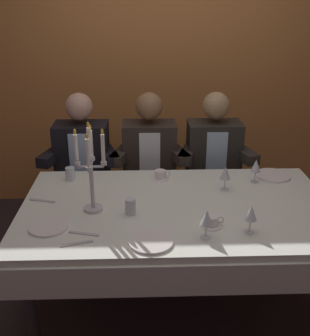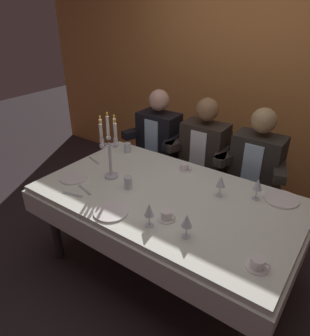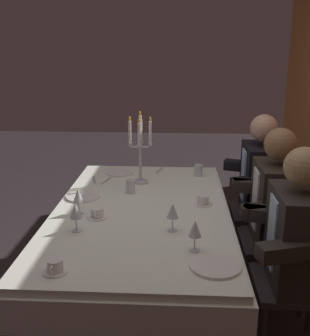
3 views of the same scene
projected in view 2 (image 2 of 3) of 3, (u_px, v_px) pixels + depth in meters
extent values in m
plane|color=#30272A|center=(165.00, 268.00, 2.65)|extent=(12.00, 12.00, 0.00)
cube|color=#D98744|center=(257.00, 73.00, 3.22)|extent=(6.00, 0.12, 2.70)
cube|color=white|center=(167.00, 196.00, 2.32)|extent=(1.90, 1.10, 0.04)
cube|color=white|center=(166.00, 208.00, 2.37)|extent=(1.94, 1.14, 0.18)
cylinder|color=#2F2A2C|center=(55.00, 225.00, 2.61)|extent=(0.07, 0.07, 0.70)
cylinder|color=#2F2A2C|center=(246.00, 333.00, 1.75)|extent=(0.07, 0.07, 0.70)
cylinder|color=#2F2A2C|center=(122.00, 182.00, 3.23)|extent=(0.07, 0.07, 0.70)
cylinder|color=#2F2A2C|center=(288.00, 247.00, 2.37)|extent=(0.07, 0.07, 0.70)
cylinder|color=silver|center=(111.00, 176.00, 2.53)|extent=(0.11, 0.11, 0.02)
cylinder|color=silver|center=(110.00, 159.00, 2.46)|extent=(0.02, 0.02, 0.28)
cylinder|color=silver|center=(109.00, 138.00, 2.37)|extent=(0.04, 0.04, 0.02)
cylinder|color=white|center=(108.00, 127.00, 2.33)|extent=(0.02, 0.02, 0.16)
ellipsoid|color=yellow|center=(107.00, 114.00, 2.29)|extent=(0.02, 0.02, 0.03)
cylinder|color=silver|center=(113.00, 146.00, 2.38)|extent=(0.07, 0.01, 0.01)
cylinder|color=silver|center=(116.00, 145.00, 2.35)|extent=(0.04, 0.04, 0.02)
cylinder|color=white|center=(116.00, 134.00, 2.31)|extent=(0.02, 0.02, 0.16)
ellipsoid|color=yellow|center=(115.00, 121.00, 2.27)|extent=(0.02, 0.02, 0.03)
cylinder|color=silver|center=(112.00, 144.00, 2.43)|extent=(0.01, 0.07, 0.01)
cylinder|color=silver|center=(116.00, 140.00, 2.45)|extent=(0.04, 0.04, 0.02)
cylinder|color=white|center=(115.00, 129.00, 2.40)|extent=(0.02, 0.02, 0.16)
ellipsoid|color=yellow|center=(114.00, 117.00, 2.36)|extent=(0.02, 0.02, 0.03)
cylinder|color=silver|center=(106.00, 144.00, 2.42)|extent=(0.07, 0.01, 0.01)
cylinder|color=silver|center=(102.00, 141.00, 2.43)|extent=(0.04, 0.04, 0.02)
cylinder|color=white|center=(101.00, 130.00, 2.39)|extent=(0.02, 0.02, 0.16)
ellipsoid|color=yellow|center=(100.00, 117.00, 2.34)|extent=(0.02, 0.02, 0.03)
cylinder|color=silver|center=(106.00, 147.00, 2.37)|extent=(0.01, 0.08, 0.01)
cylinder|color=silver|center=(102.00, 146.00, 2.34)|extent=(0.04, 0.04, 0.02)
cylinder|color=white|center=(101.00, 135.00, 2.30)|extent=(0.02, 0.02, 0.16)
ellipsoid|color=yellow|center=(100.00, 122.00, 2.25)|extent=(0.02, 0.02, 0.03)
cylinder|color=white|center=(281.00, 199.00, 2.23)|extent=(0.25, 0.25, 0.01)
cylinder|color=white|center=(111.00, 212.00, 2.09)|extent=(0.23, 0.23, 0.01)
cylinder|color=white|center=(74.00, 178.00, 2.51)|extent=(0.22, 0.22, 0.01)
cylinder|color=silver|center=(219.00, 195.00, 2.28)|extent=(0.06, 0.06, 0.00)
cylinder|color=silver|center=(220.00, 191.00, 2.27)|extent=(0.01, 0.01, 0.07)
cone|color=silver|center=(221.00, 181.00, 2.23)|extent=(0.07, 0.07, 0.08)
cylinder|color=#E0D172|center=(221.00, 184.00, 2.24)|extent=(0.04, 0.04, 0.03)
cylinder|color=silver|center=(186.00, 236.00, 1.88)|extent=(0.06, 0.06, 0.00)
cylinder|color=silver|center=(186.00, 231.00, 1.86)|extent=(0.01, 0.01, 0.07)
cone|color=silver|center=(187.00, 220.00, 1.83)|extent=(0.07, 0.07, 0.08)
cylinder|color=maroon|center=(187.00, 224.00, 1.84)|extent=(0.04, 0.04, 0.03)
cylinder|color=silver|center=(255.00, 198.00, 2.25)|extent=(0.06, 0.06, 0.00)
cylinder|color=silver|center=(256.00, 194.00, 2.23)|extent=(0.01, 0.01, 0.07)
cone|color=silver|center=(258.00, 184.00, 2.19)|extent=(0.07, 0.07, 0.08)
cylinder|color=#E0D172|center=(257.00, 187.00, 2.20)|extent=(0.04, 0.04, 0.03)
cylinder|color=silver|center=(149.00, 225.00, 1.98)|extent=(0.06, 0.06, 0.00)
cylinder|color=silver|center=(149.00, 220.00, 1.96)|extent=(0.01, 0.01, 0.07)
cone|color=silver|center=(149.00, 210.00, 1.92)|extent=(0.07, 0.07, 0.08)
cylinder|color=#E0D172|center=(149.00, 213.00, 1.93)|extent=(0.04, 0.04, 0.03)
cylinder|color=silver|center=(128.00, 182.00, 2.36)|extent=(0.06, 0.06, 0.10)
cylinder|color=silver|center=(127.00, 148.00, 2.93)|extent=(0.06, 0.06, 0.09)
cylinder|color=white|center=(184.00, 170.00, 2.64)|extent=(0.12, 0.12, 0.01)
cylinder|color=white|center=(184.00, 167.00, 2.62)|extent=(0.08, 0.08, 0.05)
torus|color=white|center=(190.00, 168.00, 2.59)|extent=(0.04, 0.01, 0.04)
cylinder|color=white|center=(257.00, 267.00, 1.66)|extent=(0.12, 0.12, 0.01)
cylinder|color=white|center=(258.00, 263.00, 1.65)|extent=(0.08, 0.08, 0.05)
torus|color=white|center=(267.00, 266.00, 1.62)|extent=(0.04, 0.01, 0.04)
cylinder|color=white|center=(166.00, 218.00, 2.04)|extent=(0.12, 0.12, 0.01)
cylinder|color=white|center=(166.00, 214.00, 2.02)|extent=(0.08, 0.08, 0.05)
torus|color=white|center=(173.00, 217.00, 2.00)|extent=(0.04, 0.01, 0.04)
cube|color=#B7B7BC|center=(73.00, 194.00, 2.29)|extent=(0.17, 0.06, 0.01)
cube|color=#B7B7BC|center=(85.00, 190.00, 2.35)|extent=(0.17, 0.06, 0.01)
cube|color=#B7B7BC|center=(94.00, 160.00, 2.79)|extent=(0.17, 0.06, 0.01)
cylinder|color=#2F2A2C|center=(136.00, 182.00, 3.50)|extent=(0.04, 0.04, 0.42)
cylinder|color=#2F2A2C|center=(163.00, 192.00, 3.32)|extent=(0.04, 0.04, 0.42)
cylinder|color=#2F2A2C|center=(155.00, 170.00, 3.76)|extent=(0.04, 0.04, 0.42)
cylinder|color=#2F2A2C|center=(180.00, 179.00, 3.58)|extent=(0.04, 0.04, 0.42)
cube|color=#2F2A2C|center=(159.00, 162.00, 3.43)|extent=(0.42, 0.42, 0.04)
cube|color=#2F2A2C|center=(169.00, 137.00, 3.46)|extent=(0.38, 0.04, 0.44)
cube|color=black|center=(159.00, 138.00, 3.30)|extent=(0.42, 0.26, 0.54)
cube|color=#ABCEF0|center=(151.00, 139.00, 3.19)|extent=(0.16, 0.01, 0.40)
sphere|color=#D4A189|center=(159.00, 100.00, 3.11)|extent=(0.21, 0.21, 0.21)
cube|color=black|center=(137.00, 133.00, 3.32)|extent=(0.19, 0.34, 0.08)
cube|color=black|center=(171.00, 142.00, 3.10)|extent=(0.19, 0.34, 0.08)
cylinder|color=#2F2A2C|center=(177.00, 198.00, 3.23)|extent=(0.04, 0.04, 0.42)
cylinder|color=#2F2A2C|center=(208.00, 209.00, 3.04)|extent=(0.04, 0.04, 0.42)
cylinder|color=#2F2A2C|center=(194.00, 183.00, 3.49)|extent=(0.04, 0.04, 0.42)
cylinder|color=#2F2A2C|center=(224.00, 193.00, 3.30)|extent=(0.04, 0.04, 0.42)
cube|color=#2F2A2C|center=(202.00, 176.00, 3.16)|extent=(0.42, 0.42, 0.04)
cube|color=#2F2A2C|center=(213.00, 148.00, 3.18)|extent=(0.38, 0.04, 0.44)
cube|color=#2F2721|center=(204.00, 150.00, 3.02)|extent=(0.42, 0.26, 0.54)
cube|color=white|center=(198.00, 152.00, 2.91)|extent=(0.16, 0.01, 0.40)
sphere|color=#946B47|center=(207.00, 109.00, 2.83)|extent=(0.21, 0.21, 0.21)
cube|color=#2F2721|center=(179.00, 144.00, 3.05)|extent=(0.19, 0.34, 0.08)
cube|color=#2F2721|center=(221.00, 156.00, 2.82)|extent=(0.19, 0.34, 0.08)
cylinder|color=#2F2A2C|center=(223.00, 215.00, 2.96)|extent=(0.04, 0.04, 0.42)
cylinder|color=#2F2A2C|center=(260.00, 229.00, 2.77)|extent=(0.04, 0.04, 0.42)
cylinder|color=#2F2A2C|center=(238.00, 198.00, 3.22)|extent=(0.04, 0.04, 0.42)
cylinder|color=#2F2A2C|center=(273.00, 210.00, 3.03)|extent=(0.04, 0.04, 0.42)
cube|color=#2F2A2C|center=(252.00, 192.00, 2.89)|extent=(0.42, 0.42, 0.04)
cube|color=#2F2A2C|center=(263.00, 161.00, 2.92)|extent=(0.38, 0.04, 0.44)
cube|color=#2B2723|center=(256.00, 164.00, 2.76)|extent=(0.42, 0.26, 0.54)
cube|color=#AFCCE7|center=(251.00, 167.00, 2.64)|extent=(0.16, 0.01, 0.40)
sphere|color=tan|center=(264.00, 120.00, 2.57)|extent=(0.21, 0.21, 0.21)
cube|color=#2B2723|center=(229.00, 158.00, 2.78)|extent=(0.19, 0.34, 0.08)
cube|color=#2B2723|center=(279.00, 171.00, 2.55)|extent=(0.19, 0.34, 0.08)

